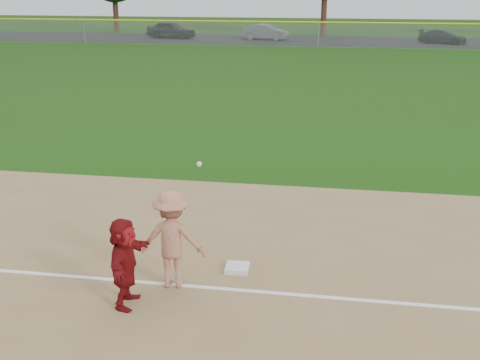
% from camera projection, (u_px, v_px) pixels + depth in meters
% --- Properties ---
extents(ground, '(160.00, 160.00, 0.00)m').
position_uv_depth(ground, '(227.00, 269.00, 11.43)').
color(ground, '#19420C').
rests_on(ground, ground).
extents(foul_line, '(60.00, 0.10, 0.01)m').
position_uv_depth(foul_line, '(219.00, 288.00, 10.67)').
color(foul_line, white).
rests_on(foul_line, infield_dirt).
extents(parking_asphalt, '(120.00, 10.00, 0.01)m').
position_uv_depth(parking_asphalt, '(321.00, 41.00, 54.47)').
color(parking_asphalt, black).
rests_on(parking_asphalt, ground).
extents(first_base, '(0.45, 0.45, 0.10)m').
position_uv_depth(first_base, '(237.00, 268.00, 11.33)').
color(first_base, silver).
rests_on(first_base, infield_dirt).
extents(base_runner, '(0.48, 1.45, 1.56)m').
position_uv_depth(base_runner, '(125.00, 262.00, 9.92)').
color(base_runner, maroon).
rests_on(base_runner, infield_dirt).
extents(car_left, '(4.88, 2.76, 1.57)m').
position_uv_depth(car_left, '(171.00, 30.00, 56.38)').
color(car_left, black).
rests_on(car_left, parking_asphalt).
extents(car_mid, '(4.35, 2.08, 1.38)m').
position_uv_depth(car_mid, '(265.00, 32.00, 54.85)').
color(car_mid, '#56585D').
rests_on(car_mid, parking_asphalt).
extents(car_right, '(4.37, 3.01, 1.17)m').
position_uv_depth(car_right, '(443.00, 37.00, 51.63)').
color(car_right, black).
rests_on(car_right, parking_asphalt).
extents(first_base_play, '(1.19, 0.96, 2.17)m').
position_uv_depth(first_base_play, '(172.00, 239.00, 10.54)').
color(first_base_play, '#9C9C9F').
rests_on(first_base_play, infield_dirt).
extents(outfield_fence, '(110.00, 0.12, 110.00)m').
position_uv_depth(outfield_fence, '(319.00, 23.00, 48.23)').
color(outfield_fence, '#999EA0').
rests_on(outfield_fence, ground).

